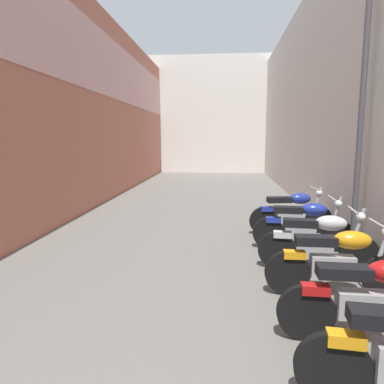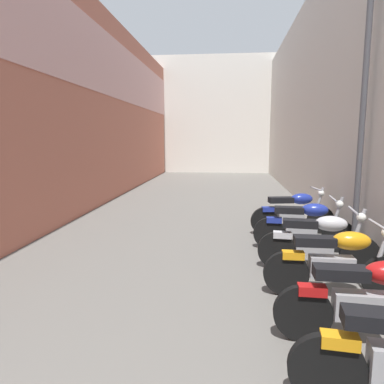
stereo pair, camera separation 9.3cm
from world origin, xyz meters
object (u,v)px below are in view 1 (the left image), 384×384
Objects in this scene: motorcycle_seventh at (304,224)px; motorcycle_fifth at (337,260)px; street_lamp at (357,95)px; motorcycle_eighth at (292,211)px; motorcycle_sixth at (319,240)px; motorcycle_fourth at (372,298)px.

motorcycle_fifth is at bearing -90.00° from motorcycle_seventh.
motorcycle_eighth is at bearing 115.41° from street_lamp.
motorcycle_eighth is at bearing 90.00° from motorcycle_fifth.
motorcycle_fifth is 2.94m from street_lamp.
motorcycle_sixth is 2.52m from street_lamp.
motorcycle_fifth is (0.00, 1.11, 0.00)m from motorcycle_fourth.
motorcycle_fifth is 1.00× the size of motorcycle_seventh.
motorcycle_fourth and motorcycle_sixth have the same top height.
street_lamp reaches higher than motorcycle_eighth.
motorcycle_fourth is at bearing -90.00° from motorcycle_seventh.
motorcycle_fifth is 1.01× the size of motorcycle_eighth.
street_lamp is (0.70, 1.70, 2.30)m from motorcycle_fifth.
motorcycle_seventh is 0.39× the size of street_lamp.
motorcycle_eighth is at bearing 90.00° from motorcycle_sixth.
motorcycle_fourth is 0.39× the size of street_lamp.
motorcycle_fifth is at bearing -90.00° from motorcycle_sixth.
motorcycle_fourth is 1.01× the size of motorcycle_eighth.
motorcycle_sixth is at bearing -90.00° from motorcycle_eighth.
motorcycle_fifth is 0.94m from motorcycle_sixth.
motorcycle_eighth is at bearing 90.00° from motorcycle_fourth.
motorcycle_seventh is at bearing 90.00° from motorcycle_sixth.
street_lamp is at bearing 67.54° from motorcycle_fifth.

